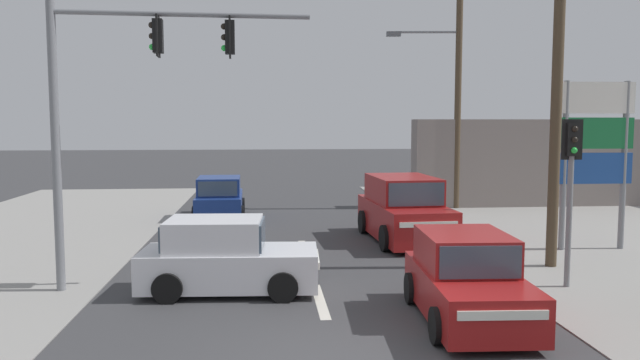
{
  "coord_description": "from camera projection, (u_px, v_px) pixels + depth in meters",
  "views": [
    {
      "loc": [
        -1.06,
        -8.92,
        3.51
      ],
      "look_at": [
        0.09,
        4.0,
        2.29
      ],
      "focal_mm": 35.0,
      "sensor_mm": 36.0,
      "label": 1
    }
  ],
  "objects": [
    {
      "name": "ground_plane",
      "position": [
        338.0,
        358.0,
        9.26
      ],
      "size": [
        140.0,
        140.0,
        0.0
      ],
      "primitive_type": "plane",
      "color": "#3A3A3D"
    },
    {
      "name": "lane_dash_mid",
      "position": [
        320.0,
        301.0,
        12.24
      ],
      "size": [
        0.2,
        2.4,
        0.01
      ],
      "primitive_type": "cube",
      "color": "silver",
      "rests_on": "ground"
    },
    {
      "name": "lane_dash_far",
      "position": [
        304.0,
        249.0,
        17.2
      ],
      "size": [
        0.2,
        2.4,
        0.01
      ],
      "primitive_type": "cube",
      "color": "silver",
      "rests_on": "ground"
    },
    {
      "name": "utility_pole_midground_right",
      "position": [
        553.0,
        44.0,
        14.6
      ],
      "size": [
        3.78,
        0.28,
        9.91
      ],
      "color": "#4C3D2B",
      "rests_on": "ground"
    },
    {
      "name": "utility_pole_background_right",
      "position": [
        455.0,
        78.0,
        24.8
      ],
      "size": [
        3.78,
        0.55,
        9.77
      ],
      "color": "#4C3D2B",
      "rests_on": "ground"
    },
    {
      "name": "traffic_signal_mast",
      "position": [
        120.0,
        90.0,
        12.72
      ],
      "size": [
        5.29,
        0.5,
        6.0
      ],
      "color": "slate",
      "rests_on": "ground"
    },
    {
      "name": "pedestal_signal_right_kerb",
      "position": [
        571.0,
        174.0,
        12.99
      ],
      "size": [
        0.44,
        0.29,
        3.56
      ],
      "color": "slate",
      "rests_on": "ground"
    },
    {
      "name": "shopping_plaza_sign",
      "position": [
        595.0,
        141.0,
        16.84
      ],
      "size": [
        2.1,
        0.16,
        4.6
      ],
      "color": "slate",
      "rests_on": "ground"
    },
    {
      "name": "shopfront_wall_far",
      "position": [
        555.0,
        163.0,
        25.93
      ],
      "size": [
        12.0,
        1.0,
        3.6
      ],
      "primitive_type": "cube",
      "color": "gray",
      "rests_on": "ground"
    },
    {
      "name": "suv_oncoming_near",
      "position": [
        404.0,
        211.0,
        18.4
      ],
      "size": [
        2.26,
        4.63,
        1.9
      ],
      "color": "maroon",
      "rests_on": "ground"
    },
    {
      "name": "hatchback_kerbside_parked",
      "position": [
        467.0,
        281.0,
        11.02
      ],
      "size": [
        1.91,
        3.71,
        1.53
      ],
      "color": "maroon",
      "rests_on": "ground"
    },
    {
      "name": "hatchback_crossing_left",
      "position": [
        226.0,
        258.0,
        12.83
      ],
      "size": [
        3.72,
        1.93,
        1.53
      ],
      "color": "silver",
      "rests_on": "ground"
    },
    {
      "name": "hatchback_oncoming_mid",
      "position": [
        220.0,
        199.0,
        22.61
      ],
      "size": [
        1.84,
        3.67,
        1.53
      ],
      "color": "navy",
      "rests_on": "ground"
    }
  ]
}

